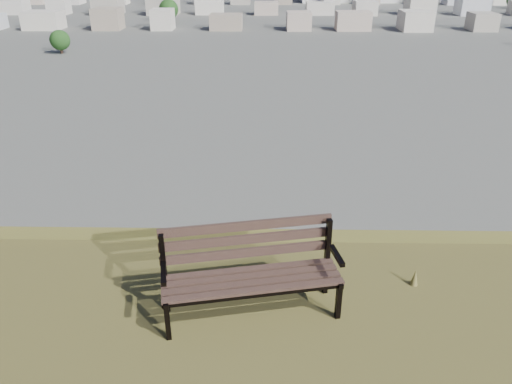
{
  "coord_description": "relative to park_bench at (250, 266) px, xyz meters",
  "views": [
    {
      "loc": [
        0.87,
        -0.98,
        28.07
      ],
      "look_at": [
        0.76,
        4.71,
        25.3
      ],
      "focal_mm": 35.0,
      "sensor_mm": 36.0,
      "label": 1
    }
  ],
  "objects": [
    {
      "name": "park_bench",
      "position": [
        0.0,
        0.0,
        0.0
      ],
      "size": [
        1.68,
        0.83,
        0.84
      ],
      "rotation": [
        0.0,
        0.0,
        0.2
      ],
      "color": "#432E26",
      "rests_on": "hilltop_mesa"
    }
  ]
}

